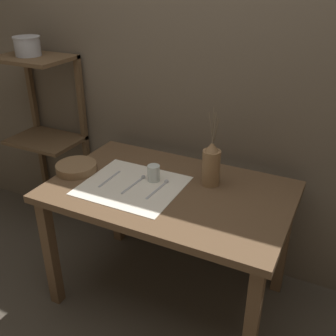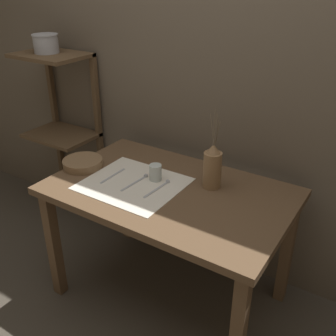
{
  "view_description": "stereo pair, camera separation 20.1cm",
  "coord_description": "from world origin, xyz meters",
  "views": [
    {
      "loc": [
        0.79,
        -1.61,
        1.78
      ],
      "look_at": [
        -0.01,
        0.0,
        0.86
      ],
      "focal_mm": 42.0,
      "sensor_mm": 36.0,
      "label": 1
    },
    {
      "loc": [
        0.97,
        -1.51,
        1.78
      ],
      "look_at": [
        -0.01,
        0.0,
        0.86
      ],
      "focal_mm": 42.0,
      "sensor_mm": 36.0,
      "label": 2
    }
  ],
  "objects": [
    {
      "name": "stone_wall_back",
      "position": [
        0.0,
        0.51,
        1.2
      ],
      "size": [
        7.0,
        0.06,
        2.4
      ],
      "color": "brown",
      "rests_on": "ground_plane"
    },
    {
      "name": "spoon_inner",
      "position": [
        -0.18,
        -0.0,
        0.75
      ],
      "size": [
        0.03,
        0.21,
        0.02
      ],
      "color": "#A8A8AD",
      "rests_on": "wooden_table"
    },
    {
      "name": "pitcher_with_flowers",
      "position": [
        0.18,
        0.14,
        0.86
      ],
      "size": [
        0.1,
        0.1,
        0.43
      ],
      "color": "olive",
      "rests_on": "wooden_table"
    },
    {
      "name": "fork_inner",
      "position": [
        -0.34,
        -0.06,
        0.75
      ],
      "size": [
        0.01,
        0.2,
        0.0
      ],
      "color": "#A8A8AD",
      "rests_on": "wooden_table"
    },
    {
      "name": "glass_tumbler_near",
      "position": [
        -0.11,
        0.04,
        0.79
      ],
      "size": [
        0.07,
        0.07,
        0.09
      ],
      "color": "silver",
      "rests_on": "wooden_table"
    },
    {
      "name": "wooden_table",
      "position": [
        0.0,
        0.0,
        0.65
      ],
      "size": [
        1.27,
        0.8,
        0.74
      ],
      "color": "brown",
      "rests_on": "ground_plane"
    },
    {
      "name": "wooden_shelf_unit",
      "position": [
        -1.11,
        0.33,
        0.89
      ],
      "size": [
        0.48,
        0.35,
        1.28
      ],
      "color": "brown",
      "rests_on": "ground_plane"
    },
    {
      "name": "metal_pot_large",
      "position": [
        -1.14,
        0.28,
        1.34
      ],
      "size": [
        0.17,
        0.17,
        0.12
      ],
      "color": "#A8A8AD",
      "rests_on": "wooden_shelf_unit"
    },
    {
      "name": "wooden_bowl",
      "position": [
        -0.56,
        -0.06,
        0.77
      ],
      "size": [
        0.23,
        0.23,
        0.05
      ],
      "color": "brown",
      "rests_on": "wooden_table"
    },
    {
      "name": "linen_cloth",
      "position": [
        -0.19,
        -0.06,
        0.74
      ],
      "size": [
        0.51,
        0.46,
        0.0
      ],
      "color": "silver",
      "rests_on": "wooden_table"
    },
    {
      "name": "ground_plane",
      "position": [
        0.0,
        0.0,
        0.0
      ],
      "size": [
        12.0,
        12.0,
        0.0
      ],
      "primitive_type": "plane",
      "color": "#473F35"
    },
    {
      "name": "spoon_outer",
      "position": [
        -0.04,
        0.01,
        0.75
      ],
      "size": [
        0.03,
        0.21,
        0.02
      ],
      "color": "#A8A8AD",
      "rests_on": "wooden_table"
    }
  ]
}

